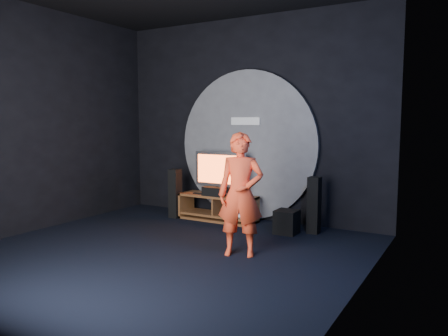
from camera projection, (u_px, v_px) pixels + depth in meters
The scene contains 13 objects.
floor at pixel (160, 254), 5.66m from camera, with size 5.00×5.00×0.00m, color black.
back_wall at pixel (248, 119), 7.62m from camera, with size 5.00×0.04×3.50m, color black.
left_wall at pixel (30, 119), 6.72m from camera, with size 0.04×5.00×3.50m, color black.
right_wall at pixel (361, 119), 4.22m from camera, with size 0.04×5.00×3.50m, color black.
wall_disc_panel at pixel (247, 145), 7.62m from camera, with size 2.60×0.11×2.60m.
media_console at pixel (218, 209), 7.58m from camera, with size 1.39×0.45×0.45m.
tv at pixel (220, 171), 7.57m from camera, with size 0.98×0.22×0.74m.
center_speaker at pixel (214, 192), 7.42m from camera, with size 0.40×0.15×0.15m, color black.
remote at pixel (198, 194), 7.62m from camera, with size 0.18×0.05×0.02m, color black.
tower_speaker_left at pixel (175, 193), 7.78m from camera, with size 0.17×0.19×0.87m, color black.
tower_speaker_right at pixel (314, 205), 6.70m from camera, with size 0.17×0.19×0.87m, color black.
subwoofer at pixel (287, 222), 6.69m from camera, with size 0.33×0.33×0.36m, color black.
player at pixel (241, 194), 5.56m from camera, with size 0.58×0.38×1.59m, color #F44321.
Camera 1 is at (3.49, -4.34, 1.73)m, focal length 35.00 mm.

